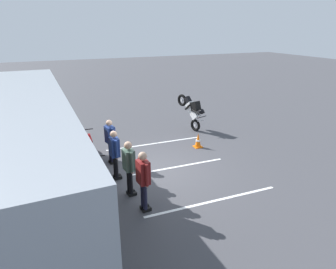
# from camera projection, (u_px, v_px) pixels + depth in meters

# --- Properties ---
(ground_plane) EXTENTS (80.00, 80.00, 0.00)m
(ground_plane) POSITION_uv_depth(u_px,v_px,m) (153.00, 170.00, 10.58)
(ground_plane) COLOR #424247
(tour_bus) EXTENTS (10.06, 2.79, 3.25)m
(tour_bus) POSITION_uv_depth(u_px,v_px,m) (20.00, 160.00, 7.50)
(tour_bus) COLOR #8C939E
(tour_bus) RESTS_ON ground_plane
(spectator_far_left) EXTENTS (0.58, 0.34, 1.78)m
(spectator_far_left) POSITION_uv_depth(u_px,v_px,m) (143.00, 177.00, 7.89)
(spectator_far_left) COLOR black
(spectator_far_left) RESTS_ON ground_plane
(spectator_left) EXTENTS (0.58, 0.34, 1.75)m
(spectator_left) POSITION_uv_depth(u_px,v_px,m) (129.00, 164.00, 8.66)
(spectator_left) COLOR black
(spectator_left) RESTS_ON ground_plane
(spectator_centre) EXTENTS (0.57, 0.32, 1.71)m
(spectator_centre) POSITION_uv_depth(u_px,v_px,m) (115.00, 151.00, 9.63)
(spectator_centre) COLOR black
(spectator_centre) RESTS_ON ground_plane
(spectator_right) EXTENTS (0.58, 0.37, 1.70)m
(spectator_right) POSITION_uv_depth(u_px,v_px,m) (110.00, 138.00, 10.76)
(spectator_right) COLOR black
(spectator_right) RESTS_ON ground_plane
(parked_motorcycle_silver) EXTENTS (2.05, 0.59, 0.99)m
(parked_motorcycle_silver) POSITION_uv_depth(u_px,v_px,m) (98.00, 179.00, 8.97)
(parked_motorcycle_silver) COLOR black
(parked_motorcycle_silver) RESTS_ON ground_plane
(parked_motorcycle_dark) EXTENTS (2.05, 0.58, 0.99)m
(parked_motorcycle_dark) POSITION_uv_depth(u_px,v_px,m) (88.00, 146.00, 11.43)
(parked_motorcycle_dark) COLOR black
(parked_motorcycle_dark) RESTS_ON ground_plane
(stunt_motorcycle) EXTENTS (1.90, 0.88, 1.80)m
(stunt_motorcycle) POSITION_uv_depth(u_px,v_px,m) (192.00, 110.00, 14.35)
(stunt_motorcycle) COLOR black
(stunt_motorcycle) RESTS_ON ground_plane
(traffic_cone) EXTENTS (0.34, 0.34, 0.63)m
(traffic_cone) POSITION_uv_depth(u_px,v_px,m) (198.00, 140.00, 12.48)
(traffic_cone) COLOR orange
(traffic_cone) RESTS_ON ground_plane
(bay_line_a) EXTENTS (0.21, 4.32, 0.01)m
(bay_line_a) POSITION_uv_depth(u_px,v_px,m) (214.00, 201.00, 8.68)
(bay_line_a) COLOR white
(bay_line_a) RESTS_ON ground_plane
(bay_line_b) EXTENTS (0.19, 3.60, 0.01)m
(bay_line_b) POSITION_uv_depth(u_px,v_px,m) (178.00, 167.00, 10.82)
(bay_line_b) COLOR white
(bay_line_b) RESTS_ON ground_plane
(bay_line_c) EXTENTS (0.21, 4.25, 0.01)m
(bay_line_c) POSITION_uv_depth(u_px,v_px,m) (154.00, 143.00, 12.96)
(bay_line_c) COLOR white
(bay_line_c) RESTS_ON ground_plane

